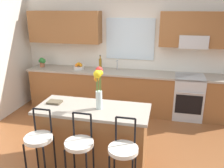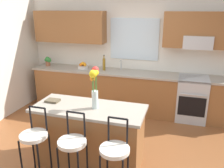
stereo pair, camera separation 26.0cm
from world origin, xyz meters
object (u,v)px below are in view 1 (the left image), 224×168
(kitchen_island, at_px, (93,136))
(bar_stool_far, at_px, (123,153))
(bar_stool_middle, at_px, (79,147))
(fruit_bowl_oranges, at_px, (79,67))
(potted_plant_small, at_px, (42,62))
(cookbook, at_px, (55,102))
(oven_range, at_px, (188,97))
(bar_stool_near, at_px, (39,141))
(bottle_olive_oil, at_px, (100,64))
(flower_vase, at_px, (99,84))

(kitchen_island, relative_size, bar_stool_far, 1.54)
(bar_stool_middle, height_order, fruit_bowl_oranges, fruit_bowl_oranges)
(potted_plant_small, bearing_deg, cookbook, -57.19)
(oven_range, distance_m, bar_stool_near, 3.28)
(oven_range, bearing_deg, bar_stool_far, -109.84)
(bottle_olive_oil, bearing_deg, oven_range, -0.73)
(oven_range, distance_m, fruit_bowl_oranges, 2.51)
(bar_stool_far, bearing_deg, cookbook, 152.52)
(kitchen_island, bearing_deg, potted_plant_small, 132.89)
(flower_vase, bearing_deg, bottle_olive_oil, 105.20)
(fruit_bowl_oranges, bearing_deg, flower_vase, -62.35)
(bar_stool_far, bearing_deg, bottle_olive_oil, 111.22)
(fruit_bowl_oranges, height_order, bottle_olive_oil, bottle_olive_oil)
(oven_range, xyz_separation_m, fruit_bowl_oranges, (-2.45, 0.03, 0.52))
(bottle_olive_oil, xyz_separation_m, potted_plant_small, (-1.43, -0.00, -0.01))
(flower_vase, bearing_deg, oven_range, 55.56)
(cookbook, bearing_deg, flower_vase, -3.45)
(fruit_bowl_oranges, bearing_deg, cookbook, -79.46)
(oven_range, relative_size, potted_plant_small, 4.11)
(cookbook, relative_size, fruit_bowl_oranges, 0.83)
(flower_vase, distance_m, cookbook, 0.78)
(flower_vase, distance_m, fruit_bowl_oranges, 2.33)
(bar_stool_far, height_order, potted_plant_small, potted_plant_small)
(kitchen_island, bearing_deg, fruit_bowl_oranges, 115.53)
(bar_stool_middle, height_order, flower_vase, flower_vase)
(bar_stool_near, bearing_deg, cookbook, 94.95)
(kitchen_island, relative_size, bottle_olive_oil, 4.63)
(oven_range, relative_size, bottle_olive_oil, 2.65)
(bar_stool_middle, xyz_separation_m, potted_plant_small, (-1.89, 2.59, 0.41))
(flower_vase, xyz_separation_m, fruit_bowl_oranges, (-1.07, 2.04, -0.30))
(bar_stool_near, relative_size, bar_stool_middle, 1.00)
(bottle_olive_oil, bearing_deg, bar_stool_near, -92.04)
(oven_range, distance_m, bottle_olive_oil, 2.03)
(bottle_olive_oil, relative_size, potted_plant_small, 1.55)
(bar_stool_near, height_order, potted_plant_small, potted_plant_small)
(fruit_bowl_oranges, bearing_deg, bar_stool_near, -80.73)
(bar_stool_middle, bearing_deg, potted_plant_small, 126.05)
(kitchen_island, xyz_separation_m, bar_stool_far, (0.55, -0.56, 0.17))
(oven_range, xyz_separation_m, bar_stool_middle, (-1.48, -2.57, 0.18))
(oven_range, xyz_separation_m, bar_stool_near, (-2.03, -2.57, 0.18))
(cookbook, bearing_deg, bar_stool_far, -27.48)
(bar_stool_near, relative_size, flower_vase, 1.75)
(oven_range, xyz_separation_m, potted_plant_small, (-3.37, 0.02, 0.59))
(flower_vase, bearing_deg, bar_stool_middle, -99.81)
(bar_stool_far, bearing_deg, potted_plant_small, 133.23)
(bar_stool_far, relative_size, fruit_bowl_oranges, 4.34)
(bar_stool_near, bearing_deg, flower_vase, 40.75)
(oven_range, distance_m, kitchen_island, 2.49)
(bar_stool_far, distance_m, fruit_bowl_oranges, 3.03)
(cookbook, bearing_deg, kitchen_island, -3.64)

